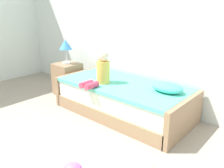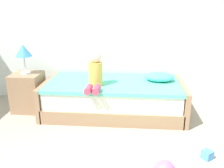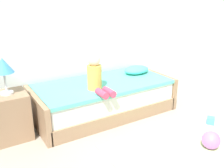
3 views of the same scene
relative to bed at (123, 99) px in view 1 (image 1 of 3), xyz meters
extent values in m
cube|color=silver|center=(0.40, 0.60, 1.20)|extent=(7.20, 0.10, 2.90)
cube|color=#997556|center=(0.00, 0.00, -0.15)|extent=(2.00, 1.00, 0.20)
cube|color=white|center=(0.00, 0.00, 0.08)|extent=(1.94, 0.94, 0.25)
cube|color=#59C6B2|center=(0.00, 0.00, 0.23)|extent=(1.98, 0.98, 0.05)
cube|color=#997556|center=(-1.02, 0.00, 0.00)|extent=(0.07, 1.00, 0.50)
cube|color=#997556|center=(1.02, 0.00, 0.00)|extent=(0.07, 1.00, 0.50)
cube|color=#997556|center=(-1.35, -0.01, 0.05)|extent=(0.44, 0.44, 0.60)
cylinder|color=silver|center=(-1.35, -0.01, 0.37)|extent=(0.15, 0.15, 0.03)
cylinder|color=silver|center=(-1.35, -0.01, 0.50)|extent=(0.02, 0.02, 0.24)
cone|color=#3F8CD8|center=(-1.35, -0.01, 0.71)|extent=(0.24, 0.24, 0.18)
cylinder|color=gold|center=(-0.24, -0.18, 0.42)|extent=(0.20, 0.20, 0.34)
sphere|color=beige|center=(-0.24, -0.18, 0.67)|extent=(0.17, 0.17, 0.17)
cylinder|color=#D83F60|center=(-0.29, -0.48, 0.30)|extent=(0.09, 0.22, 0.09)
cylinder|color=#D83F60|center=(-0.18, -0.48, 0.30)|extent=(0.09, 0.22, 0.09)
ellipsoid|color=#4CCCBC|center=(0.69, 0.10, 0.32)|extent=(0.44, 0.30, 0.13)
cube|color=#B2D189|center=(0.25, -1.30, -0.24)|extent=(1.60, 1.10, 0.01)
camera|label=1|loc=(2.05, -2.59, 1.33)|focal=36.44mm
camera|label=2|loc=(0.27, -3.44, 1.37)|focal=38.54mm
camera|label=3|loc=(-1.75, -3.07, 1.49)|focal=40.06mm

